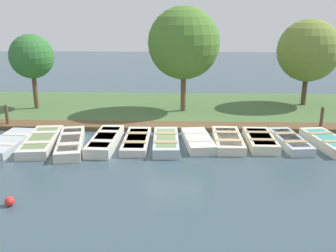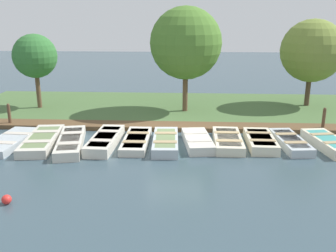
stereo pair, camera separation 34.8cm
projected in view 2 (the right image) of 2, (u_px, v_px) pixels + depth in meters
ground_plane at (175, 137)px, 16.56m from camera, size 80.00×80.00×0.00m
shore_bank at (179, 108)px, 21.32m from camera, size 8.00×24.00×0.17m
dock_walkway at (177, 127)px, 17.81m from camera, size 1.14×23.30×0.20m
rowboat_0 at (10, 141)px, 15.57m from camera, size 3.26×1.42×0.33m
rowboat_1 at (42, 140)px, 15.59m from camera, size 3.61×1.58×0.39m
rowboat_2 at (71, 142)px, 15.35m from camera, size 3.69×1.66×0.40m
rowboat_3 at (105, 140)px, 15.53m from camera, size 3.31×1.09×0.43m
rowboat_4 at (136, 141)px, 15.64m from camera, size 3.13×1.04×0.33m
rowboat_5 at (166, 142)px, 15.37m from camera, size 3.07×1.13×0.41m
rowboat_6 at (198, 141)px, 15.52m from camera, size 2.83×1.39×0.39m
rowboat_7 at (228, 140)px, 15.57m from camera, size 2.91×1.14×0.39m
rowboat_8 at (260, 141)px, 15.47m from camera, size 2.67×1.11×0.41m
rowboat_9 at (290, 142)px, 15.43m from camera, size 2.99×1.24×0.37m
rowboat_10 at (328, 143)px, 15.21m from camera, size 2.97×1.52×0.43m
mooring_post_near at (9, 115)px, 17.98m from camera, size 0.15×0.15×1.16m
mooring_post_far at (324, 120)px, 17.19m from camera, size 0.15×0.15×1.16m
buoy at (7, 199)px, 10.70m from camera, size 0.28×0.28×0.28m
park_tree_far_left at (35, 56)px, 20.41m from camera, size 2.39×2.39×4.25m
park_tree_left at (186, 43)px, 19.46m from camera, size 3.77×3.77×5.68m
park_tree_center at (312, 51)px, 20.83m from camera, size 3.48×3.48×5.03m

